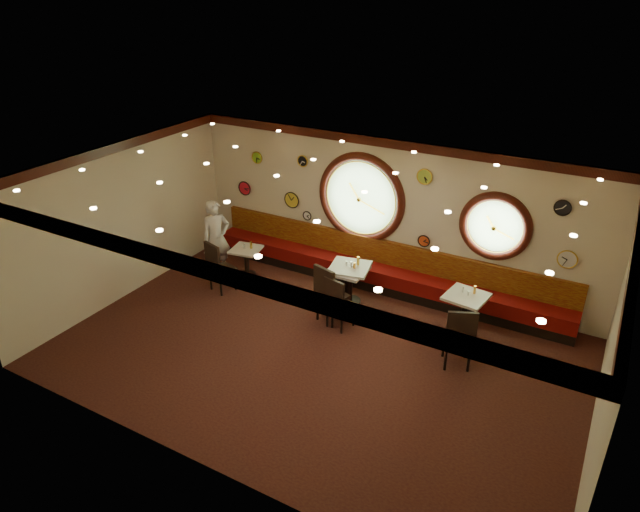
{
  "coord_description": "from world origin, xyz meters",
  "views": [
    {
      "loc": [
        4.14,
        -7.23,
        6.09
      ],
      "look_at": [
        -0.36,
        0.8,
        1.5
      ],
      "focal_mm": 32.0,
      "sensor_mm": 36.0,
      "label": 1
    }
  ],
  "objects_px": {
    "chair_b": "(328,291)",
    "condiment_d_bottle": "(475,290)",
    "table_d": "(465,309)",
    "condiment_b_salt": "(346,264)",
    "table_c": "(350,280)",
    "table_a": "(246,259)",
    "chair_d": "(460,335)",
    "condiment_a_pepper": "(245,247)",
    "chair_c": "(337,300)",
    "condiment_b_pepper": "(352,267)",
    "condiment_a_salt": "(244,246)",
    "condiment_d_pepper": "(468,293)",
    "condiment_d_salt": "(463,290)",
    "table_b": "(347,282)",
    "condiment_c_salt": "(346,263)",
    "condiment_c_pepper": "(351,264)",
    "waiter": "(216,238)",
    "condiment_a_bottle": "(251,245)",
    "condiment_c_bottle": "(358,261)",
    "condiment_b_bottle": "(354,266)"
  },
  "relations": [
    {
      "from": "table_a",
      "to": "condiment_d_salt",
      "type": "height_order",
      "value": "condiment_d_salt"
    },
    {
      "from": "condiment_a_salt",
      "to": "condiment_c_pepper",
      "type": "bearing_deg",
      "value": 1.76
    },
    {
      "from": "chair_b",
      "to": "condiment_c_pepper",
      "type": "relative_size",
      "value": 6.66
    },
    {
      "from": "table_a",
      "to": "chair_d",
      "type": "relative_size",
      "value": 0.97
    },
    {
      "from": "condiment_a_salt",
      "to": "condiment_c_salt",
      "type": "distance_m",
      "value": 2.49
    },
    {
      "from": "table_c",
      "to": "waiter",
      "type": "xyz_separation_m",
      "value": [
        -3.15,
        -0.26,
        0.33
      ]
    },
    {
      "from": "condiment_b_pepper",
      "to": "table_d",
      "type": "bearing_deg",
      "value": 3.33
    },
    {
      "from": "chair_b",
      "to": "condiment_d_salt",
      "type": "bearing_deg",
      "value": 40.47
    },
    {
      "from": "chair_c",
      "to": "condiment_b_pepper",
      "type": "height_order",
      "value": "chair_c"
    },
    {
      "from": "condiment_a_pepper",
      "to": "table_c",
      "type": "bearing_deg",
      "value": 1.74
    },
    {
      "from": "table_a",
      "to": "condiment_c_bottle",
      "type": "xyz_separation_m",
      "value": [
        2.62,
        0.21,
        0.51
      ]
    },
    {
      "from": "condiment_d_pepper",
      "to": "table_a",
      "type": "bearing_deg",
      "value": -177.67
    },
    {
      "from": "condiment_b_bottle",
      "to": "chair_b",
      "type": "bearing_deg",
      "value": -100.36
    },
    {
      "from": "condiment_d_pepper",
      "to": "table_b",
      "type": "bearing_deg",
      "value": -175.65
    },
    {
      "from": "chair_b",
      "to": "condiment_a_bottle",
      "type": "distance_m",
      "value": 2.52
    },
    {
      "from": "condiment_a_bottle",
      "to": "condiment_d_bottle",
      "type": "relative_size",
      "value": 1.05
    },
    {
      "from": "condiment_d_bottle",
      "to": "waiter",
      "type": "xyz_separation_m",
      "value": [
        -5.59,
        -0.51,
        -0.0
      ]
    },
    {
      "from": "condiment_a_salt",
      "to": "condiment_c_pepper",
      "type": "xyz_separation_m",
      "value": [
        2.59,
        0.08,
        0.17
      ]
    },
    {
      "from": "chair_b",
      "to": "condiment_d_bottle",
      "type": "bearing_deg",
      "value": 39.81
    },
    {
      "from": "table_c",
      "to": "table_d",
      "type": "height_order",
      "value": "table_c"
    },
    {
      "from": "condiment_a_salt",
      "to": "condiment_d_pepper",
      "type": "bearing_deg",
      "value": 2.41
    },
    {
      "from": "condiment_d_bottle",
      "to": "condiment_c_pepper",
      "type": "bearing_deg",
      "value": -174.09
    },
    {
      "from": "condiment_a_bottle",
      "to": "condiment_a_pepper",
      "type": "bearing_deg",
      "value": -145.13
    },
    {
      "from": "table_a",
      "to": "chair_d",
      "type": "bearing_deg",
      "value": -10.59
    },
    {
      "from": "chair_b",
      "to": "condiment_c_pepper",
      "type": "height_order",
      "value": "chair_b"
    },
    {
      "from": "condiment_b_bottle",
      "to": "condiment_d_bottle",
      "type": "distance_m",
      "value": 2.34
    },
    {
      "from": "condiment_d_bottle",
      "to": "condiment_a_bottle",
      "type": "bearing_deg",
      "value": -177.09
    },
    {
      "from": "condiment_c_salt",
      "to": "chair_b",
      "type": "bearing_deg",
      "value": -87.23
    },
    {
      "from": "condiment_b_salt",
      "to": "condiment_d_salt",
      "type": "relative_size",
      "value": 0.89
    },
    {
      "from": "chair_b",
      "to": "table_c",
      "type": "bearing_deg",
      "value": 103.6
    },
    {
      "from": "condiment_b_pepper",
      "to": "condiment_c_salt",
      "type": "bearing_deg",
      "value": 169.02
    },
    {
      "from": "condiment_d_bottle",
      "to": "table_a",
      "type": "bearing_deg",
      "value": -176.29
    },
    {
      "from": "table_c",
      "to": "condiment_d_salt",
      "type": "distance_m",
      "value": 2.27
    },
    {
      "from": "condiment_a_pepper",
      "to": "condiment_b_bottle",
      "type": "relative_size",
      "value": 0.61
    },
    {
      "from": "condiment_d_pepper",
      "to": "condiment_a_bottle",
      "type": "xyz_separation_m",
      "value": [
        -4.77,
        -0.12,
        -0.08
      ]
    },
    {
      "from": "condiment_b_pepper",
      "to": "condiment_a_bottle",
      "type": "distance_m",
      "value": 2.47
    },
    {
      "from": "chair_d",
      "to": "condiment_a_pepper",
      "type": "xyz_separation_m",
      "value": [
        -5.09,
        0.94,
        0.05
      ]
    },
    {
      "from": "chair_d",
      "to": "condiment_d_salt",
      "type": "relative_size",
      "value": 7.3
    },
    {
      "from": "condiment_c_bottle",
      "to": "condiment_b_salt",
      "type": "bearing_deg",
      "value": -157.47
    },
    {
      "from": "table_b",
      "to": "condiment_c_salt",
      "type": "bearing_deg",
      "value": 134.17
    },
    {
      "from": "condiment_d_bottle",
      "to": "condiment_c_salt",
      "type": "bearing_deg",
      "value": -174.35
    },
    {
      "from": "condiment_c_salt",
      "to": "condiment_d_pepper",
      "type": "xyz_separation_m",
      "value": [
        2.44,
        0.13,
        -0.06
      ]
    },
    {
      "from": "chair_c",
      "to": "chair_d",
      "type": "bearing_deg",
      "value": 10.72
    },
    {
      "from": "condiment_a_bottle",
      "to": "condiment_b_pepper",
      "type": "bearing_deg",
      "value": -0.61
    },
    {
      "from": "chair_c",
      "to": "chair_d",
      "type": "distance_m",
      "value": 2.34
    },
    {
      "from": "chair_d",
      "to": "condiment_a_salt",
      "type": "relative_size",
      "value": 6.77
    },
    {
      "from": "condiment_c_salt",
      "to": "condiment_a_pepper",
      "type": "height_order",
      "value": "condiment_c_salt"
    },
    {
      "from": "condiment_b_pepper",
      "to": "condiment_b_bottle",
      "type": "distance_m",
      "value": 0.07
    },
    {
      "from": "table_d",
      "to": "condiment_b_salt",
      "type": "relative_size",
      "value": 9.07
    },
    {
      "from": "condiment_d_bottle",
      "to": "condiment_c_bottle",
      "type": "bearing_deg",
      "value": -177.27
    }
  ]
}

